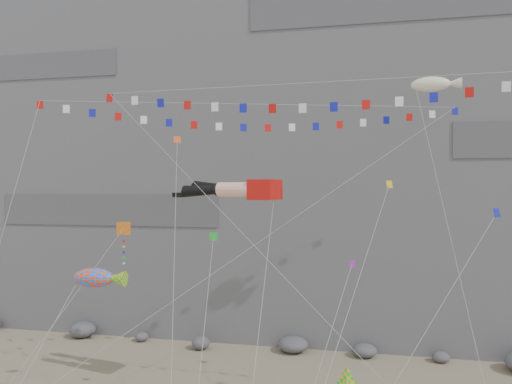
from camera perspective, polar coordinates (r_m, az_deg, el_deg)
cliff at (r=58.65m, az=6.34°, el=11.22°), size 80.00×28.00×50.00m
talus_boulders at (r=44.85m, az=4.29°, el=-17.03°), size 60.00×3.00×1.20m
legs_kite at (r=31.73m, az=-2.23°, el=0.26°), size 7.65×15.05×19.03m
flag_banner_upper at (r=36.06m, az=-0.07°, el=9.97°), size 28.36×18.04×27.76m
flag_banner_lower at (r=29.96m, az=7.14°, el=12.28°), size 27.32×7.27×23.14m
harlequin_kite at (r=32.61m, az=-14.96°, el=-4.13°), size 6.75×8.37×14.85m
fish_windsock at (r=31.92m, az=-18.05°, el=-9.32°), size 4.78×7.52×11.36m
blimp_windsock at (r=37.78m, az=19.34°, el=11.45°), size 3.98×13.15×24.75m
small_kite_a at (r=33.61m, az=-9.02°, el=5.07°), size 4.47×11.85×21.02m
small_kite_b at (r=30.90m, az=10.74°, el=-8.67°), size 3.68×12.43×15.46m
small_kite_c at (r=30.11m, az=-4.93°, el=-5.55°), size 2.46×10.87×15.26m
small_kite_d at (r=32.57m, az=14.80°, el=0.22°), size 5.77×15.53×21.28m
small_kite_e at (r=30.43m, az=25.56°, el=-2.64°), size 10.12×10.04×18.41m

